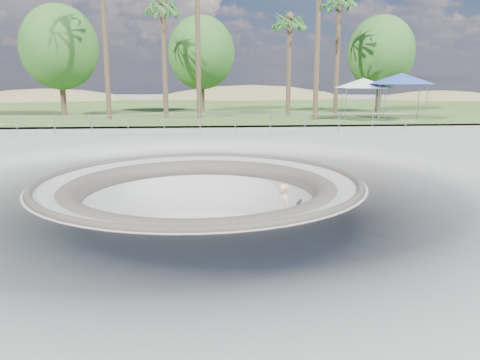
% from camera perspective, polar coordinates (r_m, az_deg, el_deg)
% --- Properties ---
extents(ground, '(180.00, 180.00, 0.00)m').
position_cam_1_polar(ground, '(14.89, -4.97, -0.05)').
color(ground, gray).
rests_on(ground, ground).
extents(skate_bowl, '(14.00, 14.00, 4.10)m').
position_cam_1_polar(skate_bowl, '(15.38, -4.85, -6.72)').
color(skate_bowl, gray).
rests_on(skate_bowl, ground).
extents(grass_strip, '(180.00, 36.00, 0.12)m').
position_cam_1_polar(grass_strip, '(48.64, -4.82, 8.75)').
color(grass_strip, '#375A24').
rests_on(grass_strip, ground).
extents(distant_hills, '(103.20, 45.00, 28.60)m').
position_cam_1_polar(distant_hills, '(72.53, -1.70, 4.18)').
color(distant_hills, olive).
rests_on(distant_hills, ground).
extents(safety_railing, '(25.00, 0.06, 1.03)m').
position_cam_1_polar(safety_railing, '(26.66, -4.90, 6.90)').
color(safety_railing, gray).
rests_on(safety_railing, ground).
extents(skateboard, '(0.79, 0.26, 0.08)m').
position_cam_1_polar(skateboard, '(15.45, 5.29, -6.68)').
color(skateboard, olive).
rests_on(skateboard, ground).
extents(skater, '(0.61, 0.72, 1.69)m').
position_cam_1_polar(skater, '(15.19, 5.35, -3.60)').
color(skater, '#D5A989').
rests_on(skater, skateboard).
extents(canopy_white, '(5.70, 5.70, 2.92)m').
position_cam_1_polar(canopy_white, '(35.85, 14.81, 11.34)').
color(canopy_white, gray).
rests_on(canopy_white, ground).
extents(canopy_blue, '(6.26, 6.26, 3.28)m').
position_cam_1_polar(canopy_blue, '(35.44, 19.06, 11.59)').
color(canopy_blue, gray).
rests_on(canopy_blue, ground).
extents(palm_b, '(2.60, 2.60, 9.15)m').
position_cam_1_polar(palm_b, '(35.64, -9.41, 19.94)').
color(palm_b, brown).
rests_on(palm_b, ground).
extents(palm_d, '(2.60, 2.60, 8.37)m').
position_cam_1_polar(palm_d, '(37.57, 6.09, 18.51)').
color(palm_d, brown).
rests_on(palm_d, ground).
extents(palm_f, '(2.60, 2.60, 10.02)m').
position_cam_1_polar(palm_f, '(39.15, 12.06, 20.33)').
color(palm_f, brown).
rests_on(palm_f, ground).
extents(bushy_tree_left, '(6.02, 5.47, 8.68)m').
position_cam_1_polar(bushy_tree_left, '(40.58, -21.17, 14.85)').
color(bushy_tree_left, brown).
rests_on(bushy_tree_left, ground).
extents(bushy_tree_mid, '(5.81, 5.29, 8.39)m').
position_cam_1_polar(bushy_tree_mid, '(42.38, -4.73, 15.21)').
color(bushy_tree_mid, brown).
rests_on(bushy_tree_mid, ground).
extents(bushy_tree_right, '(5.85, 5.32, 8.44)m').
position_cam_1_polar(bushy_tree_right, '(44.26, 16.83, 14.66)').
color(bushy_tree_right, brown).
rests_on(bushy_tree_right, ground).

